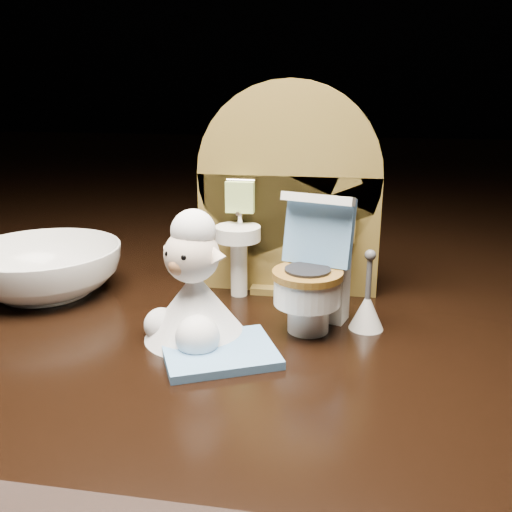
# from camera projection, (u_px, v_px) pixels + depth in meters

# --- Properties ---
(backdrop_panel) EXTENTS (0.13, 0.05, 0.15)m
(backdrop_panel) POSITION_uv_depth(u_px,v_px,m) (287.00, 202.00, 0.41)
(backdrop_panel) COLOR brown
(backdrop_panel) RESTS_ON ground
(toy_toilet) EXTENTS (0.05, 0.06, 0.09)m
(toy_toilet) POSITION_uv_depth(u_px,v_px,m) (314.00, 280.00, 0.35)
(toy_toilet) COLOR white
(toy_toilet) RESTS_ON ground
(bath_mat) EXTENTS (0.08, 0.07, 0.00)m
(bath_mat) POSITION_uv_depth(u_px,v_px,m) (219.00, 352.00, 0.32)
(bath_mat) COLOR #5E93CA
(bath_mat) RESTS_ON ground
(toilet_brush) EXTENTS (0.02, 0.02, 0.05)m
(toilet_brush) POSITION_uv_depth(u_px,v_px,m) (367.00, 308.00, 0.36)
(toilet_brush) COLOR white
(toilet_brush) RESTS_ON ground
(plush_lamb) EXTENTS (0.06, 0.07, 0.08)m
(plush_lamb) POSITION_uv_depth(u_px,v_px,m) (194.00, 295.00, 0.34)
(plush_lamb) COLOR white
(plush_lamb) RESTS_ON ground
(ceramic_bowl) EXTENTS (0.14, 0.14, 0.03)m
(ceramic_bowl) POSITION_uv_depth(u_px,v_px,m) (44.00, 270.00, 0.41)
(ceramic_bowl) COLOR white
(ceramic_bowl) RESTS_ON ground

